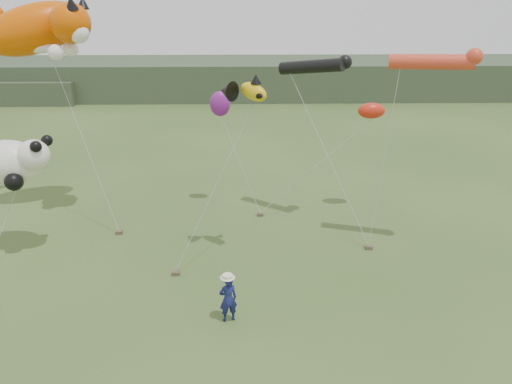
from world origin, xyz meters
TOP-DOWN VIEW (x-y plane):
  - ground at (0.00, 0.00)m, footprint 120.00×120.00m
  - headland at (-3.11, 44.69)m, footprint 90.00×13.00m
  - festival_attendant at (0.15, -0.14)m, footprint 0.76×0.61m
  - sandbag_anchors at (-1.94, 5.56)m, footprint 16.97×6.27m
  - cat_kite at (-9.01, 10.40)m, footprint 6.80×4.10m
  - fish_kite at (0.76, 4.99)m, footprint 2.34×1.52m
  - tube_kites at (6.61, 7.31)m, footprint 7.97×5.53m
  - panda_kite at (-9.38, 5.64)m, footprint 3.55×2.30m
  - misc_kites at (3.22, 10.50)m, footprint 9.08×1.71m

SIDE VIEW (x-z plane):
  - ground at x=0.00m, z-range 0.00..0.00m
  - sandbag_anchors at x=-1.94m, z-range 0.00..0.16m
  - festival_attendant at x=0.15m, z-range 0.00..1.80m
  - headland at x=-3.11m, z-range -0.08..3.92m
  - panda_kite at x=-9.38m, z-range 3.11..5.31m
  - misc_kites at x=3.22m, z-range 4.90..6.22m
  - fish_kite at x=0.76m, z-range 6.79..7.97m
  - tube_kites at x=6.61m, z-range 7.29..9.03m
  - cat_kite at x=-9.01m, z-range 7.72..11.26m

